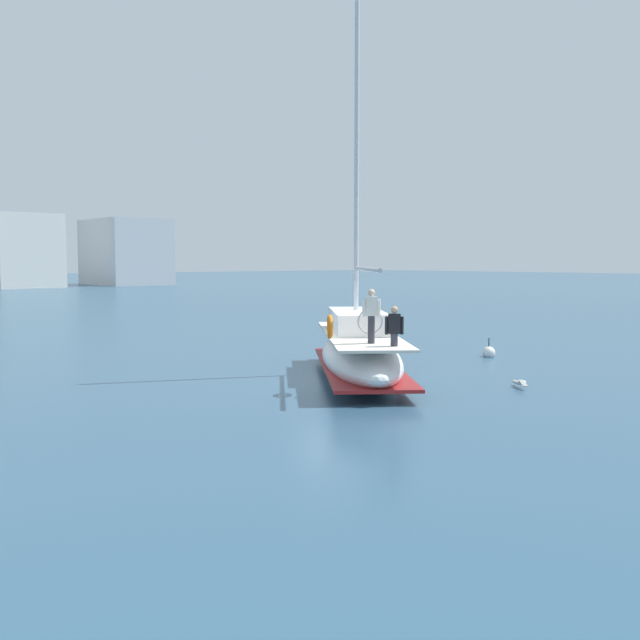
# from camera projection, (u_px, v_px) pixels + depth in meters

# --- Properties ---
(ground_plane) EXTENTS (400.00, 400.00, 0.00)m
(ground_plane) POSITION_uv_depth(u_px,v_px,m) (336.00, 381.00, 23.36)
(ground_plane) COLOR #2D516B
(main_sailboat) EXTENTS (7.75, 9.08, 12.45)m
(main_sailboat) POSITION_uv_depth(u_px,v_px,m) (360.00, 351.00, 24.01)
(main_sailboat) COLOR white
(main_sailboat) RESTS_ON ground
(seagull) EXTENTS (0.74, 0.88, 0.17)m
(seagull) POSITION_uv_depth(u_px,v_px,m) (520.00, 382.00, 22.19)
(seagull) COLOR silver
(seagull) RESTS_ON ground
(mooring_buoy) EXTENTS (0.53, 0.53, 0.86)m
(mooring_buoy) POSITION_uv_depth(u_px,v_px,m) (489.00, 353.00, 29.35)
(mooring_buoy) COLOR silver
(mooring_buoy) RESTS_ON ground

